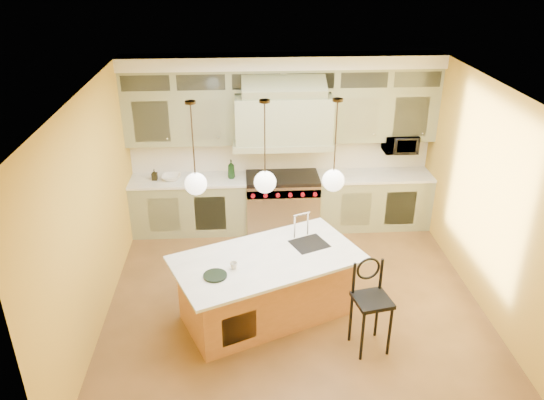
{
  "coord_description": "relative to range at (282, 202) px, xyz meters",
  "views": [
    {
      "loc": [
        -0.66,
        -5.87,
        4.42
      ],
      "look_at": [
        -0.26,
        0.7,
        1.23
      ],
      "focal_mm": 35.0,
      "sensor_mm": 36.0,
      "label": 1
    }
  ],
  "objects": [
    {
      "name": "pendant_left",
      "position": [
        -1.2,
        -2.39,
        1.46
      ],
      "size": [
        0.26,
        0.26,
        1.11
      ],
      "color": "#2D2319",
      "rests_on": "ceiling"
    },
    {
      "name": "back_cabinetry",
      "position": [
        0.0,
        0.09,
        0.94
      ],
      "size": [
        5.0,
        0.77,
        2.9
      ],
      "color": "gray",
      "rests_on": "floor"
    },
    {
      "name": "fruit_bowl",
      "position": [
        -1.82,
        0.01,
        0.49
      ],
      "size": [
        0.33,
        0.33,
        0.08
      ],
      "primitive_type": "imported",
      "rotation": [
        0.0,
        0.0,
        -0.08
      ],
      "color": "white",
      "rests_on": "back_cabinetry"
    },
    {
      "name": "oil_bottle_a",
      "position": [
        -0.84,
        0.01,
        0.61
      ],
      "size": [
        0.14,
        0.14,
        0.32
      ],
      "primitive_type": "imported",
      "rotation": [
        0.0,
        0.0,
        0.15
      ],
      "color": "black",
      "rests_on": "back_cabinetry"
    },
    {
      "name": "wall_back",
      "position": [
        0.0,
        0.36,
        0.96
      ],
      "size": [
        5.0,
        0.0,
        5.0
      ],
      "primitive_type": "plane",
      "rotation": [
        1.57,
        0.0,
        0.0
      ],
      "color": "gold",
      "rests_on": "ground"
    },
    {
      "name": "range",
      "position": [
        0.0,
        0.0,
        0.0
      ],
      "size": [
        1.2,
        0.74,
        0.96
      ],
      "color": "silver",
      "rests_on": "floor"
    },
    {
      "name": "oil_bottle_b",
      "position": [
        -2.09,
        0.01,
        0.55
      ],
      "size": [
        0.1,
        0.1,
        0.18
      ],
      "primitive_type": "imported",
      "rotation": [
        0.0,
        0.0,
        -0.16
      ],
      "color": "black",
      "rests_on": "back_cabinetry"
    },
    {
      "name": "counter_stool",
      "position": [
        0.8,
        -3.04,
        0.18
      ],
      "size": [
        0.48,
        0.48,
        1.16
      ],
      "rotation": [
        0.0,
        0.0,
        0.2
      ],
      "color": "black",
      "rests_on": "floor"
    },
    {
      "name": "pendant_center",
      "position": [
        -0.4,
        -2.39,
        1.46
      ],
      "size": [
        0.26,
        0.26,
        1.11
      ],
      "color": "#2D2319",
      "rests_on": "ceiling"
    },
    {
      "name": "ceiling",
      "position": [
        0.0,
        -2.14,
        2.41
      ],
      "size": [
        5.0,
        5.0,
        0.0
      ],
      "primitive_type": "plane",
      "rotation": [
        3.14,
        0.0,
        0.0
      ],
      "color": "white",
      "rests_on": "wall_back"
    },
    {
      "name": "wall_right",
      "position": [
        2.5,
        -2.14,
        0.96
      ],
      "size": [
        0.0,
        5.0,
        5.0
      ],
      "primitive_type": "plane",
      "rotation": [
        1.57,
        0.0,
        -1.57
      ],
      "color": "gold",
      "rests_on": "ground"
    },
    {
      "name": "floor",
      "position": [
        0.0,
        -2.14,
        -0.49
      ],
      "size": [
        5.0,
        5.0,
        0.0
      ],
      "primitive_type": "plane",
      "color": "brown",
      "rests_on": "ground"
    },
    {
      "name": "wall_left",
      "position": [
        -2.5,
        -2.14,
        0.96
      ],
      "size": [
        0.0,
        5.0,
        5.0
      ],
      "primitive_type": "plane",
      "rotation": [
        1.57,
        0.0,
        1.57
      ],
      "color": "gold",
      "rests_on": "ground"
    },
    {
      "name": "wall_front",
      "position": [
        0.0,
        -4.64,
        0.96
      ],
      "size": [
        5.0,
        0.0,
        5.0
      ],
      "primitive_type": "plane",
      "rotation": [
        -1.57,
        0.0,
        0.0
      ],
      "color": "gold",
      "rests_on": "ground"
    },
    {
      "name": "pendant_right",
      "position": [
        0.4,
        -2.39,
        1.46
      ],
      "size": [
        0.26,
        0.26,
        1.11
      ],
      "color": "#2D2319",
      "rests_on": "ceiling"
    },
    {
      "name": "kitchen_island",
      "position": [
        -0.39,
        -2.39,
        -0.01
      ],
      "size": [
        2.58,
        2.03,
        1.35
      ],
      "rotation": [
        0.0,
        0.0,
        0.41
      ],
      "color": "#AA6C3C",
      "rests_on": "floor"
    },
    {
      "name": "microwave",
      "position": [
        1.95,
        0.11,
        0.96
      ],
      "size": [
        0.54,
        0.37,
        0.3
      ],
      "primitive_type": "imported",
      "color": "black",
      "rests_on": "back_cabinetry"
    },
    {
      "name": "cup",
      "position": [
        -0.79,
        -2.66,
        0.48
      ],
      "size": [
        0.1,
        0.1,
        0.08
      ],
      "primitive_type": "imported",
      "rotation": [
        0.0,
        0.0,
        -0.14
      ],
      "color": "beige",
      "rests_on": "kitchen_island"
    }
  ]
}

